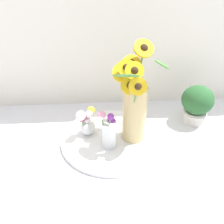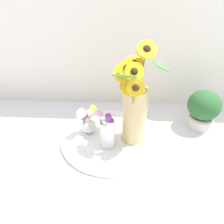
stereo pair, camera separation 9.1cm
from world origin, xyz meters
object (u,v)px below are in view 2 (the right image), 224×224
Objects in this scene: vase_bulb_right at (88,121)px; potted_plant at (203,109)px; mason_jar_sunflowers at (135,105)px; serving_tray at (112,138)px; vase_small_center at (107,130)px.

vase_bulb_right is 0.54m from potted_plant.
mason_jar_sunflowers is 2.95× the size of vase_bulb_right.
vase_bulb_right is at bearing 166.86° from serving_tray.
potted_plant is (0.42, 0.12, 0.10)m from serving_tray.
mason_jar_sunflowers reaches higher than vase_bulb_right.
vase_small_center is (-0.02, -0.06, 0.09)m from serving_tray.
mason_jar_sunflowers is at bearing -159.71° from potted_plant.
vase_bulb_right is 0.71× the size of potted_plant.
vase_small_center is at bearing -106.98° from serving_tray.
vase_bulb_right is (-0.09, 0.09, -0.01)m from vase_small_center.
vase_small_center is at bearing -153.33° from mason_jar_sunflowers.
vase_small_center is 1.32× the size of vase_bulb_right.
potted_plant reaches higher than serving_tray.
vase_small_center is 0.13m from vase_bulb_right.
vase_bulb_right is (-0.20, 0.03, -0.10)m from mason_jar_sunflowers.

